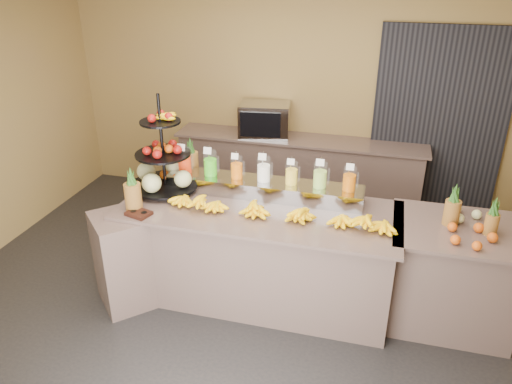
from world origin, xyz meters
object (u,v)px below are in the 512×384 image
at_px(oven_warmer, 265,119).
at_px(condiment_caddy, 139,213).
at_px(pitcher_tray, 264,188).
at_px(banana_heap, 280,209).
at_px(fruit_stand, 168,167).
at_px(right_fruit_pile, 469,227).

bearing_deg(oven_warmer, condiment_caddy, -110.59).
bearing_deg(pitcher_tray, oven_warmer, 103.86).
distance_m(banana_heap, condiment_caddy, 1.22).
relative_size(fruit_stand, oven_warmer, 1.53).
relative_size(pitcher_tray, banana_heap, 0.90).
height_order(pitcher_tray, fruit_stand, fruit_stand).
height_order(banana_heap, fruit_stand, fruit_stand).
distance_m(pitcher_tray, oven_warmer, 1.72).
bearing_deg(condiment_caddy, fruit_stand, 84.52).
distance_m(pitcher_tray, condiment_caddy, 1.16).
relative_size(condiment_caddy, right_fruit_pile, 0.50).
relative_size(condiment_caddy, oven_warmer, 0.33).
height_order(pitcher_tray, oven_warmer, oven_warmer).
xyz_separation_m(condiment_caddy, right_fruit_pile, (2.73, 0.40, 0.05)).
bearing_deg(pitcher_tray, fruit_stand, -172.83).
xyz_separation_m(pitcher_tray, fruit_stand, (-0.90, -0.11, 0.16)).
bearing_deg(fruit_stand, oven_warmer, 76.65).
xyz_separation_m(pitcher_tray, condiment_caddy, (-0.95, -0.66, -0.06)).
distance_m(pitcher_tray, fruit_stand, 0.92).
height_order(condiment_caddy, right_fruit_pile, right_fruit_pile).
bearing_deg(right_fruit_pile, banana_heap, -176.20).
distance_m(banana_heap, right_fruit_pile, 1.54).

